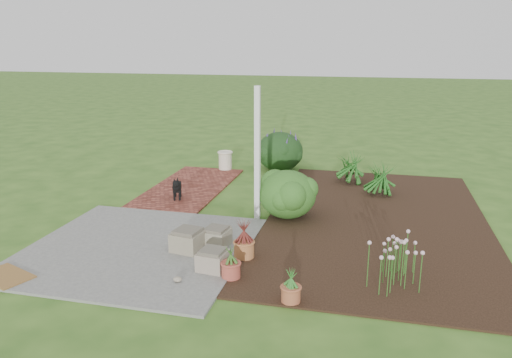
% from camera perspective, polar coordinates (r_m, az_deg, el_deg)
% --- Properties ---
extents(ground, '(80.00, 80.00, 0.00)m').
position_cam_1_polar(ground, '(9.48, -1.75, -4.63)').
color(ground, '#315C1D').
rests_on(ground, ground).
extents(concrete_patio, '(3.50, 3.50, 0.04)m').
position_cam_1_polar(concrete_patio, '(8.38, -13.35, -7.69)').
color(concrete_patio, slate).
rests_on(concrete_patio, ground).
extents(brick_path, '(1.60, 3.50, 0.04)m').
position_cam_1_polar(brick_path, '(11.56, -7.58, -0.91)').
color(brick_path, maroon).
rests_on(brick_path, ground).
extents(garden_bed, '(4.00, 7.00, 0.03)m').
position_cam_1_polar(garden_bed, '(9.63, 13.60, -4.64)').
color(garden_bed, black).
rests_on(garden_bed, ground).
extents(veranda_post, '(0.10, 0.10, 2.50)m').
position_cam_1_polar(veranda_post, '(9.14, 0.16, 2.79)').
color(veranda_post, white).
rests_on(veranda_post, ground).
extents(stone_trough_near, '(0.44, 0.44, 0.27)m').
position_cam_1_polar(stone_trough_near, '(7.39, -4.95, -9.27)').
color(stone_trough_near, '#7A6E5E').
rests_on(stone_trough_near, concrete_patio).
extents(stone_trough_mid, '(0.45, 0.45, 0.26)m').
position_cam_1_polar(stone_trough_mid, '(8.20, -4.54, -6.69)').
color(stone_trough_mid, gray).
rests_on(stone_trough_mid, concrete_patio).
extents(stone_trough_far, '(0.52, 0.52, 0.30)m').
position_cam_1_polar(stone_trough_far, '(8.06, -7.77, -7.03)').
color(stone_trough_far, '#706453').
rests_on(stone_trough_far, concrete_patio).
extents(coir_doormat, '(0.89, 0.73, 0.02)m').
position_cam_1_polar(coir_doormat, '(8.02, -26.70, -9.87)').
color(coir_doormat, brown).
rests_on(coir_doormat, concrete_patio).
extents(black_dog, '(0.27, 0.52, 0.46)m').
position_cam_1_polar(black_dog, '(10.58, -9.03, -0.88)').
color(black_dog, black).
rests_on(black_dog, brick_path).
extents(cream_ceramic_urn, '(0.43, 0.43, 0.45)m').
position_cam_1_polar(cream_ceramic_urn, '(12.98, -3.54, 2.13)').
color(cream_ceramic_urn, beige).
rests_on(cream_ceramic_urn, brick_path).
extents(evergreen_shrub, '(1.41, 1.41, 0.92)m').
position_cam_1_polar(evergreen_shrub, '(9.45, 3.63, -1.59)').
color(evergreen_shrub, '#174113').
rests_on(evergreen_shrub, garden_bed).
extents(agapanthus_clump_back, '(1.12, 1.12, 0.82)m').
position_cam_1_polar(agapanthus_clump_back, '(11.14, 13.99, 0.36)').
color(agapanthus_clump_back, '#183A0F').
rests_on(agapanthus_clump_back, garden_bed).
extents(agapanthus_clump_front, '(1.30, 1.30, 0.87)m').
position_cam_1_polar(agapanthus_clump_front, '(11.92, 10.78, 1.65)').
color(agapanthus_clump_front, '#0F3515').
rests_on(agapanthus_clump_front, garden_bed).
extents(pink_flower_patch, '(1.10, 1.10, 0.66)m').
position_cam_1_polar(pink_flower_patch, '(7.16, 16.39, -9.07)').
color(pink_flower_patch, '#113D0F').
rests_on(pink_flower_patch, garden_bed).
extents(terracotta_pot_bronze, '(0.39, 0.39, 0.25)m').
position_cam_1_polar(terracotta_pot_bronze, '(7.78, -1.38, -8.03)').
color(terracotta_pot_bronze, '#B06C3B').
rests_on(terracotta_pot_bronze, garden_bed).
extents(terracotta_pot_small_left, '(0.27, 0.27, 0.21)m').
position_cam_1_polar(terracotta_pot_small_left, '(6.57, 4.01, -12.96)').
color(terracotta_pot_small_left, '#A15536').
rests_on(terracotta_pot_small_left, garden_bed).
extents(terracotta_pot_small_right, '(0.28, 0.28, 0.23)m').
position_cam_1_polar(terracotta_pot_small_right, '(7.16, -2.88, -10.33)').
color(terracotta_pot_small_right, '#A54738').
rests_on(terracotta_pot_small_right, garden_bed).
extents(purple_flowering_bush, '(1.30, 1.30, 1.02)m').
position_cam_1_polar(purple_flowering_bush, '(13.01, 2.74, 3.28)').
color(purple_flowering_bush, black).
rests_on(purple_flowering_bush, ground).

